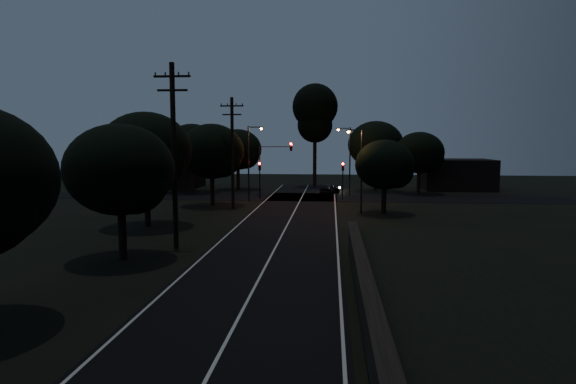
{
  "coord_description": "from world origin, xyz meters",
  "views": [
    {
      "loc": [
        3.32,
        -12.89,
        6.45
      ],
      "look_at": [
        0.0,
        24.0,
        2.5
      ],
      "focal_mm": 30.0,
      "sensor_mm": 36.0,
      "label": 1
    }
  ],
  "objects_px": {
    "car": "(330,189)",
    "streetlight_a": "(250,158)",
    "utility_pole_far": "(232,151)",
    "signal_mast": "(275,160)",
    "signal_right": "(343,174)",
    "streetlight_c": "(360,165)",
    "utility_pole_mid": "(174,153)",
    "streetlight_b": "(348,156)",
    "signal_left": "(260,173)",
    "tall_pine": "(315,113)"
  },
  "relations": [
    {
      "from": "signal_left",
      "to": "utility_pole_far",
      "type": "bearing_deg",
      "value": -99.94
    },
    {
      "from": "utility_pole_mid",
      "to": "streetlight_c",
      "type": "relative_size",
      "value": 1.47
    },
    {
      "from": "signal_left",
      "to": "signal_right",
      "type": "bearing_deg",
      "value": 0.0
    },
    {
      "from": "tall_pine",
      "to": "car",
      "type": "xyz_separation_m",
      "value": [
        2.2,
        -9.33,
        -9.75
      ]
    },
    {
      "from": "signal_right",
      "to": "signal_mast",
      "type": "xyz_separation_m",
      "value": [
        -7.51,
        0.0,
        1.5
      ]
    },
    {
      "from": "signal_mast",
      "to": "streetlight_a",
      "type": "xyz_separation_m",
      "value": [
        -2.39,
        -1.99,
        0.3
      ]
    },
    {
      "from": "utility_pole_far",
      "to": "streetlight_c",
      "type": "xyz_separation_m",
      "value": [
        11.83,
        -2.0,
        -1.13
      ]
    },
    {
      "from": "streetlight_a",
      "to": "streetlight_c",
      "type": "xyz_separation_m",
      "value": [
        11.14,
        -8.0,
        -0.29
      ]
    },
    {
      "from": "streetlight_a",
      "to": "car",
      "type": "relative_size",
      "value": 2.22
    },
    {
      "from": "signal_left",
      "to": "utility_pole_mid",
      "type": "bearing_deg",
      "value": -93.21
    },
    {
      "from": "signal_right",
      "to": "streetlight_c",
      "type": "relative_size",
      "value": 0.55
    },
    {
      "from": "car",
      "to": "streetlight_a",
      "type": "bearing_deg",
      "value": 65.18
    },
    {
      "from": "signal_right",
      "to": "streetlight_a",
      "type": "bearing_deg",
      "value": -168.66
    },
    {
      "from": "utility_pole_mid",
      "to": "streetlight_c",
      "type": "distance_m",
      "value": 19.15
    },
    {
      "from": "utility_pole_far",
      "to": "tall_pine",
      "type": "relative_size",
      "value": 0.73
    },
    {
      "from": "streetlight_c",
      "to": "car",
      "type": "bearing_deg",
      "value": 99.52
    },
    {
      "from": "streetlight_b",
      "to": "streetlight_c",
      "type": "relative_size",
      "value": 1.07
    },
    {
      "from": "utility_pole_mid",
      "to": "car",
      "type": "bearing_deg",
      "value": 73.3
    },
    {
      "from": "streetlight_b",
      "to": "signal_right",
      "type": "bearing_deg",
      "value": -100.0
    },
    {
      "from": "tall_pine",
      "to": "car",
      "type": "height_order",
      "value": "tall_pine"
    },
    {
      "from": "utility_pole_far",
      "to": "car",
      "type": "distance_m",
      "value": 17.19
    },
    {
      "from": "tall_pine",
      "to": "streetlight_b",
      "type": "relative_size",
      "value": 1.8
    },
    {
      "from": "tall_pine",
      "to": "signal_right",
      "type": "relative_size",
      "value": 3.51
    },
    {
      "from": "tall_pine",
      "to": "signal_left",
      "type": "distance_m",
      "value": 17.7
    },
    {
      "from": "streetlight_c",
      "to": "car",
      "type": "distance_m",
      "value": 16.33
    },
    {
      "from": "utility_pole_far",
      "to": "signal_right",
      "type": "relative_size",
      "value": 2.56
    },
    {
      "from": "tall_pine",
      "to": "signal_right",
      "type": "bearing_deg",
      "value": -76.51
    },
    {
      "from": "utility_pole_far",
      "to": "streetlight_c",
      "type": "relative_size",
      "value": 1.4
    },
    {
      "from": "streetlight_a",
      "to": "car",
      "type": "xyz_separation_m",
      "value": [
        8.51,
        7.67,
        -4.02
      ]
    },
    {
      "from": "utility_pole_mid",
      "to": "signal_left",
      "type": "relative_size",
      "value": 2.68
    },
    {
      "from": "streetlight_b",
      "to": "tall_pine",
      "type": "bearing_deg",
      "value": 111.38
    },
    {
      "from": "tall_pine",
      "to": "streetlight_b",
      "type": "bearing_deg",
      "value": -68.62
    },
    {
      "from": "signal_right",
      "to": "car",
      "type": "bearing_deg",
      "value": 103.83
    },
    {
      "from": "utility_pole_far",
      "to": "streetlight_b",
      "type": "xyz_separation_m",
      "value": [
        11.31,
        12.0,
        -0.85
      ]
    },
    {
      "from": "utility_pole_mid",
      "to": "signal_mast",
      "type": "height_order",
      "value": "utility_pole_mid"
    },
    {
      "from": "utility_pole_mid",
      "to": "signal_right",
      "type": "bearing_deg",
      "value": 67.01
    },
    {
      "from": "tall_pine",
      "to": "streetlight_b",
      "type": "height_order",
      "value": "tall_pine"
    },
    {
      "from": "tall_pine",
      "to": "streetlight_a",
      "type": "height_order",
      "value": "tall_pine"
    },
    {
      "from": "utility_pole_far",
      "to": "signal_right",
      "type": "height_order",
      "value": "utility_pole_far"
    },
    {
      "from": "utility_pole_mid",
      "to": "utility_pole_far",
      "type": "xyz_separation_m",
      "value": [
        0.0,
        17.0,
        -0.25
      ]
    },
    {
      "from": "utility_pole_far",
      "to": "signal_left",
      "type": "height_order",
      "value": "utility_pole_far"
    },
    {
      "from": "utility_pole_mid",
      "to": "signal_mast",
      "type": "relative_size",
      "value": 1.76
    },
    {
      "from": "signal_left",
      "to": "car",
      "type": "xyz_separation_m",
      "value": [
        7.8,
        5.69,
        -2.22
      ]
    },
    {
      "from": "utility_pole_mid",
      "to": "streetlight_c",
      "type": "xyz_separation_m",
      "value": [
        11.83,
        15.0,
        -1.39
      ]
    },
    {
      "from": "signal_left",
      "to": "streetlight_b",
      "type": "xyz_separation_m",
      "value": [
        9.91,
        4.01,
        1.8
      ]
    },
    {
      "from": "utility_pole_far",
      "to": "signal_mast",
      "type": "height_order",
      "value": "utility_pole_far"
    },
    {
      "from": "streetlight_a",
      "to": "utility_pole_mid",
      "type": "bearing_deg",
      "value": -91.73
    },
    {
      "from": "utility_pole_mid",
      "to": "streetlight_a",
      "type": "height_order",
      "value": "utility_pole_mid"
    },
    {
      "from": "utility_pole_far",
      "to": "signal_mast",
      "type": "bearing_deg",
      "value": 68.89
    },
    {
      "from": "streetlight_c",
      "to": "utility_pole_mid",
      "type": "bearing_deg",
      "value": -128.26
    }
  ]
}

